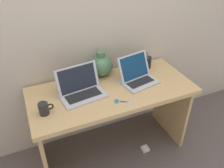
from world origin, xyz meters
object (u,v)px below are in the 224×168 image
(laptop_right, at_px, (136,75))
(coffee_mug, at_px, (44,109))
(scissors, at_px, (120,101))
(power_brick, at_px, (145,149))
(pen_cup, at_px, (147,62))
(laptop_left, at_px, (80,87))
(green_vase, at_px, (101,65))

(laptop_right, bearing_deg, coffee_mug, -171.13)
(scissors, distance_m, power_brick, 0.79)
(laptop_right, bearing_deg, pen_cup, 38.73)
(laptop_left, distance_m, coffee_mug, 0.34)
(pen_cup, relative_size, scissors, 1.27)
(green_vase, bearing_deg, scissors, -91.24)
(laptop_right, relative_size, green_vase, 1.47)
(coffee_mug, height_order, pen_cup, pen_cup)
(coffee_mug, relative_size, power_brick, 1.58)
(pen_cup, height_order, scissors, pen_cup)
(green_vase, bearing_deg, laptop_left, -140.92)
(power_brick, bearing_deg, laptop_right, 104.43)
(pen_cup, height_order, power_brick, pen_cup)
(scissors, bearing_deg, laptop_left, 137.88)
(laptop_left, distance_m, laptop_right, 0.51)
(pen_cup, bearing_deg, power_brick, -114.03)
(green_vase, bearing_deg, power_brick, -53.69)
(laptop_right, height_order, power_brick, laptop_right)
(laptop_left, height_order, coffee_mug, laptop_left)
(laptop_right, height_order, pen_cup, laptop_right)
(green_vase, xyz_separation_m, pen_cup, (0.46, -0.05, -0.04))
(laptop_left, bearing_deg, scissors, -42.12)
(laptop_left, relative_size, laptop_right, 1.10)
(laptop_right, height_order, green_vase, green_vase)
(green_vase, relative_size, power_brick, 3.34)
(power_brick, bearing_deg, green_vase, 126.31)
(laptop_right, distance_m, pen_cup, 0.27)
(laptop_left, xyz_separation_m, green_vase, (0.26, 0.21, 0.04))
(laptop_left, relative_size, scissors, 2.69)
(laptop_right, distance_m, scissors, 0.35)
(laptop_right, relative_size, pen_cup, 1.91)
(laptop_right, relative_size, scissors, 2.44)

